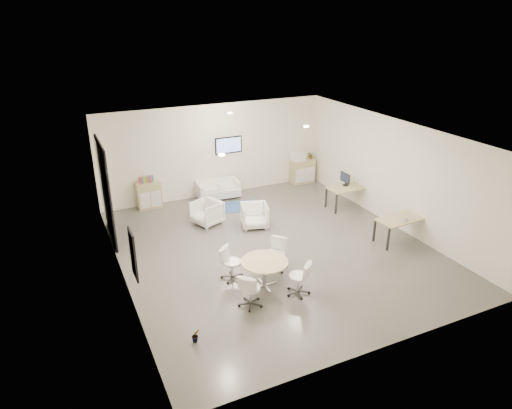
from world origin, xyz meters
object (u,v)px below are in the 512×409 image
object	(u,v)px
sideboard_right	(302,171)
round_table	(264,264)
loveseat	(218,190)
armchair_left	(207,212)
desk_rear	(348,189)
armchair_right	(255,215)
sideboard_left	(149,195)
desk_front	(401,221)

from	to	relation	value
sideboard_right	round_table	bearing A→B (deg)	-127.26
loveseat	round_table	world-z (taller)	round_table
sideboard_right	armchair_left	bearing A→B (deg)	-156.33
desk_rear	round_table	xyz separation A→B (m)	(-4.57, -3.11, -0.06)
armchair_left	round_table	distance (m)	3.86
sideboard_right	round_table	world-z (taller)	sideboard_right
armchair_left	armchair_right	bearing A→B (deg)	35.25
armchair_left	sideboard_right	bearing A→B (deg)	92.04
sideboard_left	loveseat	world-z (taller)	sideboard_left
desk_front	sideboard_right	bearing A→B (deg)	85.66
desk_rear	desk_front	distance (m)	2.65
loveseat	armchair_left	size ratio (longest dim) A/B	1.89
round_table	armchair_right	bearing A→B (deg)	69.25
loveseat	desk_front	bearing A→B (deg)	-51.90
loveseat	armchair_left	xyz separation A→B (m)	(-1.05, -1.85, 0.10)
armchair_right	round_table	xyz separation A→B (m)	(-1.16, -3.06, 0.20)
sideboard_left	armchair_right	distance (m)	3.78
sideboard_right	sideboard_left	bearing A→B (deg)	179.86
sideboard_right	round_table	size ratio (longest dim) A/B	0.81
sideboard_right	loveseat	bearing A→B (deg)	-177.92
loveseat	desk_rear	bearing A→B (deg)	-31.34
armchair_left	desk_rear	distance (m)	4.71
armchair_left	round_table	world-z (taller)	armchair_left
sideboard_left	armchair_right	world-z (taller)	sideboard_left
desk_rear	sideboard_right	bearing A→B (deg)	91.85
armchair_left	desk_rear	size ratio (longest dim) A/B	0.58
loveseat	armchair_right	distance (m)	2.66
sideboard_left	round_table	xyz separation A→B (m)	(1.38, -5.85, 0.15)
armchair_left	round_table	size ratio (longest dim) A/B	0.72
armchair_left	desk_front	size ratio (longest dim) A/B	0.56
sideboard_left	sideboard_right	bearing A→B (deg)	-0.14
sideboard_right	loveseat	xyz separation A→B (m)	(-3.47, -0.13, -0.15)
loveseat	sideboard_left	bearing A→B (deg)	-178.85
loveseat	armchair_right	size ratio (longest dim) A/B	1.92
armchair_right	sideboard_left	bearing A→B (deg)	148.36
round_table	desk_rear	bearing A→B (deg)	34.21
loveseat	round_table	bearing A→B (deg)	-95.10
sideboard_left	sideboard_right	xyz separation A→B (m)	(5.83, -0.01, 0.01)
sideboard_right	armchair_right	distance (m)	4.31
sideboard_left	desk_front	distance (m)	7.95
sideboard_right	loveseat	distance (m)	3.47
sideboard_right	armchair_left	xyz separation A→B (m)	(-4.52, -1.98, -0.05)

